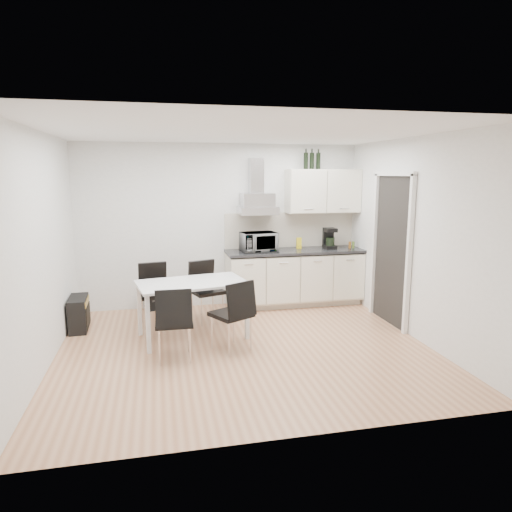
% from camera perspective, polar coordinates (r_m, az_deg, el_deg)
% --- Properties ---
extents(ground, '(4.50, 4.50, 0.00)m').
position_cam_1_polar(ground, '(5.77, -1.38, -11.43)').
color(ground, tan).
rests_on(ground, ground).
extents(wall_back, '(4.50, 0.10, 2.60)m').
position_cam_1_polar(wall_back, '(7.38, -4.36, 3.77)').
color(wall_back, white).
rests_on(wall_back, ground).
extents(wall_front, '(4.50, 0.10, 2.60)m').
position_cam_1_polar(wall_front, '(3.52, 4.71, -3.47)').
color(wall_front, white).
rests_on(wall_front, ground).
extents(wall_left, '(0.10, 4.00, 2.60)m').
position_cam_1_polar(wall_left, '(5.48, -25.24, 0.53)').
color(wall_left, white).
rests_on(wall_left, ground).
extents(wall_right, '(0.10, 4.00, 2.60)m').
position_cam_1_polar(wall_right, '(6.25, 19.30, 2.03)').
color(wall_right, white).
rests_on(wall_right, ground).
extents(ceiling, '(4.50, 4.50, 0.00)m').
position_cam_1_polar(ceiling, '(5.38, -1.50, 15.25)').
color(ceiling, white).
rests_on(ceiling, wall_back).
extents(doorway, '(0.08, 1.04, 2.10)m').
position_cam_1_polar(doorway, '(6.73, 16.45, 0.59)').
color(doorway, white).
rests_on(doorway, ground).
extents(kitchenette, '(2.22, 0.64, 2.52)m').
position_cam_1_polar(kitchenette, '(7.45, 5.03, 0.16)').
color(kitchenette, beige).
rests_on(kitchenette, ground).
extents(dining_table, '(1.49, 1.02, 0.75)m').
position_cam_1_polar(dining_table, '(6.00, -8.01, -3.99)').
color(dining_table, white).
rests_on(dining_table, ground).
extents(chair_far_left, '(0.51, 0.56, 0.88)m').
position_cam_1_polar(chair_far_left, '(6.62, -12.48, -4.79)').
color(chair_far_left, black).
rests_on(chair_far_left, ground).
extents(chair_far_right, '(0.58, 0.61, 0.88)m').
position_cam_1_polar(chair_far_right, '(6.67, -6.13, -4.50)').
color(chair_far_right, black).
rests_on(chair_far_right, ground).
extents(chair_near_left, '(0.45, 0.51, 0.88)m').
position_cam_1_polar(chair_near_left, '(5.39, -10.22, -8.21)').
color(chair_near_left, black).
rests_on(chair_near_left, ground).
extents(chair_near_right, '(0.63, 0.65, 0.88)m').
position_cam_1_polar(chair_near_right, '(5.59, -3.13, -7.38)').
color(chair_near_right, black).
rests_on(chair_near_right, ground).
extents(guitar_amp, '(0.26, 0.56, 0.46)m').
position_cam_1_polar(guitar_amp, '(6.79, -21.28, -6.71)').
color(guitar_amp, black).
rests_on(guitar_amp, ground).
extents(floor_speaker, '(0.26, 0.25, 0.33)m').
position_cam_1_polar(floor_speaker, '(7.43, -12.87, -5.33)').
color(floor_speaker, black).
rests_on(floor_speaker, ground).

